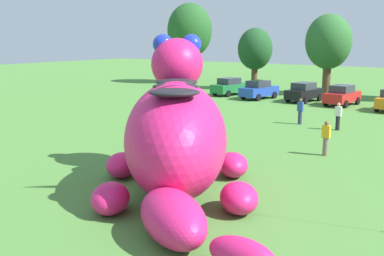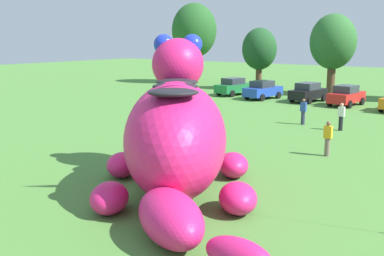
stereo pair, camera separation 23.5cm
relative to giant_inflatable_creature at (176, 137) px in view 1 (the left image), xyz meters
The scene contains 12 objects.
ground_plane 2.28m from the giant_inflatable_creature, behind, with size 160.00×160.00×0.00m, color #4C8438.
giant_inflatable_creature is the anchor object (origin of this frame).
car_green 29.97m from the giant_inflatable_creature, 117.60° to the left, with size 2.41×4.31×1.72m.
car_blue 27.62m from the giant_inflatable_creature, 111.64° to the left, with size 2.37×4.30×1.72m.
car_black 27.03m from the giant_inflatable_creature, 102.85° to the left, with size 2.31×4.28×1.72m.
car_red 26.17m from the giant_inflatable_creature, 95.49° to the left, with size 2.20×4.23×1.72m.
tree_far_left 42.39m from the giant_inflatable_creature, 125.53° to the left, with size 5.53×5.53×9.81m.
tree_left 35.73m from the giant_inflatable_creature, 113.86° to the left, with size 3.77×3.77×6.68m.
tree_mid_left 33.06m from the giant_inflatable_creature, 100.85° to the left, with size 4.47×4.47×7.93m.
spectator_mid_field 15.90m from the giant_inflatable_creature, 96.79° to the left, with size 0.38×0.26×1.71m.
spectator_by_cars 9.06m from the giant_inflatable_creature, 74.01° to the left, with size 0.38×0.26×1.71m.
spectator_wandering 15.30m from the giant_inflatable_creature, 86.90° to the left, with size 0.38×0.26×1.71m.
Camera 1 is at (10.96, -12.97, 5.66)m, focal length 43.52 mm.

